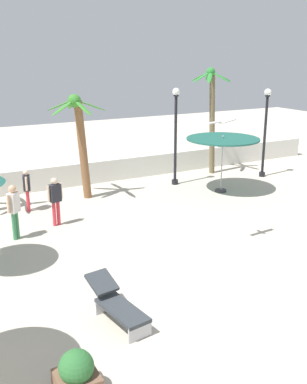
{
  "coord_description": "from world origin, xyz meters",
  "views": [
    {
      "loc": [
        -6.45,
        -8.47,
        5.57
      ],
      "look_at": [
        0.0,
        3.48,
        1.4
      ],
      "focal_mm": 42.9,
      "sensor_mm": 36.0,
      "label": 1
    }
  ],
  "objects_px": {
    "guest_1": "(14,207)",
    "planter": "(77,375)",
    "palm_tree_1": "(80,134)",
    "lamp_post_0": "(265,128)",
    "seagull_0": "(221,122)",
    "guest_0": "(27,186)",
    "guest_2": "(55,197)",
    "patio_umbrella_2": "(223,141)",
    "palm_tree_0": "(212,108)",
    "lounge_chair_2": "(116,303)",
    "lamp_post_1": "(176,132)"
  },
  "relations": [
    {
      "from": "lounge_chair_2",
      "to": "guest_0",
      "type": "xyz_separation_m",
      "value": [
        0.07,
        8.08,
        0.52
      ]
    },
    {
      "from": "lounge_chair_2",
      "to": "planter",
      "type": "height_order",
      "value": "planter"
    },
    {
      "from": "guest_2",
      "to": "lamp_post_0",
      "type": "bearing_deg",
      "value": 8.75
    },
    {
      "from": "patio_umbrella_2",
      "to": "palm_tree_1",
      "type": "relative_size",
      "value": 0.72
    },
    {
      "from": "guest_1",
      "to": "planter",
      "type": "xyz_separation_m",
      "value": [
        -0.6,
        -7.37,
        -0.67
      ]
    },
    {
      "from": "lamp_post_1",
      "to": "lounge_chair_2",
      "type": "xyz_separation_m",
      "value": [
        -6.58,
        -8.54,
        -1.91
      ]
    },
    {
      "from": "guest_1",
      "to": "palm_tree_1",
      "type": "bearing_deg",
      "value": 42.32
    },
    {
      "from": "palm_tree_1",
      "to": "lamp_post_0",
      "type": "bearing_deg",
      "value": -5.5
    },
    {
      "from": "patio_umbrella_2",
      "to": "guest_0",
      "type": "distance_m",
      "value": 7.83
    },
    {
      "from": "patio_umbrella_2",
      "to": "lamp_post_1",
      "type": "height_order",
      "value": "lamp_post_1"
    },
    {
      "from": "patio_umbrella_2",
      "to": "lamp_post_0",
      "type": "bearing_deg",
      "value": 18.56
    },
    {
      "from": "lamp_post_1",
      "to": "seagull_0",
      "type": "relative_size",
      "value": 4.25
    },
    {
      "from": "lounge_chair_2",
      "to": "guest_2",
      "type": "height_order",
      "value": "guest_2"
    },
    {
      "from": "patio_umbrella_2",
      "to": "guest_2",
      "type": "bearing_deg",
      "value": -175.77
    },
    {
      "from": "lamp_post_0",
      "to": "lounge_chair_2",
      "type": "relative_size",
      "value": 2.11
    },
    {
      "from": "guest_1",
      "to": "planter",
      "type": "relative_size",
      "value": 2.04
    },
    {
      "from": "lounge_chair_2",
      "to": "planter",
      "type": "relative_size",
      "value": 2.24
    },
    {
      "from": "planter",
      "to": "patio_umbrella_2",
      "type": "bearing_deg",
      "value": 42.55
    },
    {
      "from": "lounge_chair_2",
      "to": "seagull_0",
      "type": "relative_size",
      "value": 1.95
    },
    {
      "from": "lounge_chair_2",
      "to": "planter",
      "type": "xyz_separation_m",
      "value": [
        -1.51,
        -1.76,
        -0.02
      ]
    },
    {
      "from": "lounge_chair_2",
      "to": "guest_2",
      "type": "bearing_deg",
      "value": 84.93
    },
    {
      "from": "palm_tree_1",
      "to": "planter",
      "type": "height_order",
      "value": "palm_tree_1"
    },
    {
      "from": "guest_0",
      "to": "seagull_0",
      "type": "height_order",
      "value": "seagull_0"
    },
    {
      "from": "lamp_post_0",
      "to": "lamp_post_1",
      "type": "height_order",
      "value": "lamp_post_1"
    },
    {
      "from": "palm_tree_0",
      "to": "palm_tree_1",
      "type": "height_order",
      "value": "palm_tree_0"
    },
    {
      "from": "lounge_chair_2",
      "to": "patio_umbrella_2",
      "type": "bearing_deg",
      "value": 41.01
    },
    {
      "from": "guest_2",
      "to": "lamp_post_1",
      "type": "bearing_deg",
      "value": 21.56
    },
    {
      "from": "lounge_chair_2",
      "to": "guest_2",
      "type": "xyz_separation_m",
      "value": [
        0.55,
        6.16,
        0.59
      ]
    },
    {
      "from": "palm_tree_1",
      "to": "guest_1",
      "type": "distance_m",
      "value": 4.62
    },
    {
      "from": "guest_1",
      "to": "planter",
      "type": "bearing_deg",
      "value": -94.66
    },
    {
      "from": "palm_tree_1",
      "to": "planter",
      "type": "bearing_deg",
      "value": -110.4
    },
    {
      "from": "patio_umbrella_2",
      "to": "lounge_chair_2",
      "type": "xyz_separation_m",
      "value": [
        -7.69,
        -6.69,
        -1.72
      ]
    },
    {
      "from": "guest_0",
      "to": "seagull_0",
      "type": "xyz_separation_m",
      "value": [
        4.09,
        -5.93,
        2.8
      ]
    },
    {
      "from": "palm_tree_0",
      "to": "patio_umbrella_2",
      "type": "bearing_deg",
      "value": -115.91
    },
    {
      "from": "guest_0",
      "to": "guest_1",
      "type": "bearing_deg",
      "value": -111.66
    },
    {
      "from": "palm_tree_0",
      "to": "guest_0",
      "type": "xyz_separation_m",
      "value": [
        -8.92,
        -1.3,
        -2.14
      ]
    },
    {
      "from": "lamp_post_0",
      "to": "planter",
      "type": "relative_size",
      "value": 4.72
    },
    {
      "from": "guest_2",
      "to": "guest_1",
      "type": "bearing_deg",
      "value": -159.42
    },
    {
      "from": "patio_umbrella_2",
      "to": "lamp_post_0",
      "type": "height_order",
      "value": "lamp_post_0"
    },
    {
      "from": "guest_2",
      "to": "planter",
      "type": "height_order",
      "value": "guest_2"
    },
    {
      "from": "palm_tree_1",
      "to": "lamp_post_0",
      "type": "xyz_separation_m",
      "value": [
        8.5,
        -0.82,
        -0.3
      ]
    },
    {
      "from": "lamp_post_0",
      "to": "palm_tree_0",
      "type": "bearing_deg",
      "value": 138.15
    },
    {
      "from": "patio_umbrella_2",
      "to": "planter",
      "type": "bearing_deg",
      "value": -137.45
    },
    {
      "from": "seagull_0",
      "to": "planter",
      "type": "xyz_separation_m",
      "value": [
        -5.67,
        -3.9,
        -3.34
      ]
    },
    {
      "from": "lamp_post_1",
      "to": "planter",
      "type": "distance_m",
      "value": 13.23
    },
    {
      "from": "seagull_0",
      "to": "lounge_chair_2",
      "type": "bearing_deg",
      "value": -152.76
    },
    {
      "from": "lamp_post_0",
      "to": "seagull_0",
      "type": "xyz_separation_m",
      "value": [
        -6.67,
        -5.6,
        1.47
      ]
    },
    {
      "from": "palm_tree_0",
      "to": "lamp_post_1",
      "type": "distance_m",
      "value": 2.67
    },
    {
      "from": "seagull_0",
      "to": "planter",
      "type": "bearing_deg",
      "value": -145.48
    },
    {
      "from": "patio_umbrella_2",
      "to": "lamp_post_1",
      "type": "xyz_separation_m",
      "value": [
        -1.11,
        1.85,
        0.19
      ]
    }
  ]
}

